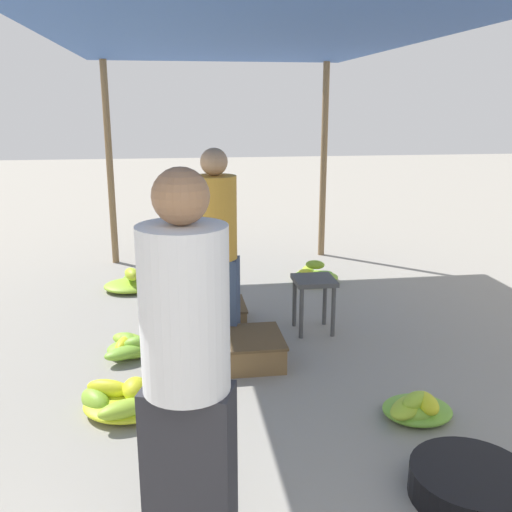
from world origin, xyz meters
TOP-DOWN VIEW (x-y plane):
  - canopy_post_back_left at (-1.30, 5.74)m, footprint 0.08×0.08m
  - canopy_post_back_right at (1.30, 5.74)m, footprint 0.08×0.08m
  - canopy_tarp at (0.00, 3.02)m, footprint 3.01×5.84m
  - vendor_foreground at (-0.55, 0.88)m, footprint 0.45×0.45m
  - stool at (0.58, 3.23)m, footprint 0.34×0.34m
  - basin_black at (0.83, 1.01)m, footprint 0.60×0.60m
  - banana_pile_left_0 at (-0.91, 2.96)m, footprint 0.51×0.52m
  - banana_pile_left_1 at (-0.91, 2.10)m, footprint 0.68×0.57m
  - banana_pile_left_2 at (-1.03, 4.64)m, footprint 0.55×0.53m
  - banana_pile_right_0 at (0.93, 4.60)m, footprint 0.50×0.62m
  - banana_pile_right_1 at (0.86, 1.73)m, footprint 0.48×0.41m
  - crate_near at (-0.07, 2.70)m, footprint 0.54×0.54m
  - crate_mid at (-0.21, 3.54)m, footprint 0.48×0.48m
  - shopper_walking_mid at (-0.26, 3.05)m, footprint 0.41×0.41m

SIDE VIEW (x-z plane):
  - banana_pile_right_0 at x=0.93m, z-range -0.05..0.18m
  - banana_pile_left_0 at x=-0.91m, z-range -0.01..0.16m
  - banana_pile_left_1 at x=-0.91m, z-range -0.04..0.18m
  - banana_pile_left_2 at x=-1.03m, z-range -0.05..0.20m
  - basin_black at x=0.83m, z-range 0.00..0.16m
  - banana_pile_right_1 at x=0.86m, z-range -0.02..0.18m
  - crate_mid at x=-0.21m, z-range 0.00..0.18m
  - crate_near at x=-0.07m, z-range 0.00..0.21m
  - stool at x=0.58m, z-range 0.14..0.62m
  - shopper_walking_mid at x=-0.26m, z-range 0.03..1.61m
  - vendor_foreground at x=-0.55m, z-range 0.03..1.70m
  - canopy_post_back_left at x=-1.30m, z-range 0.00..2.39m
  - canopy_post_back_right at x=1.30m, z-range 0.00..2.39m
  - canopy_tarp at x=0.00m, z-range 2.39..2.43m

